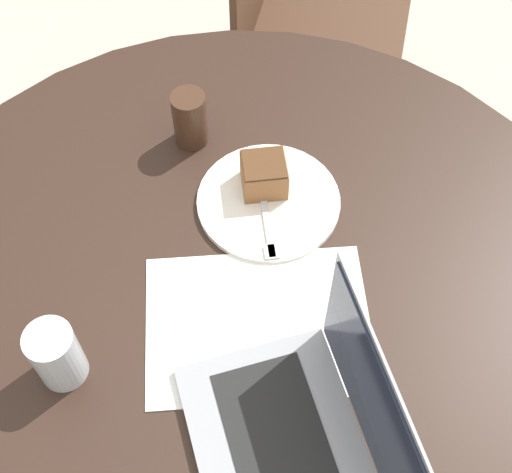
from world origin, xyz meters
name	(u,v)px	position (x,y,z in m)	size (l,w,h in m)	color
ground_plane	(247,433)	(0.00, 0.00, 0.00)	(12.00, 12.00, 0.00)	#B7AD9E
dining_table	(243,326)	(0.00, 0.00, 0.62)	(1.32, 1.32, 0.73)	black
chair	(297,20)	(0.19, -0.93, 0.51)	(0.47, 0.47, 1.01)	#472D1E
paper_document	(258,324)	(-0.04, 0.04, 0.73)	(0.44, 0.40, 0.00)	white
plate	(269,201)	(0.02, -0.20, 0.73)	(0.26, 0.26, 0.01)	silver
cake_slice	(264,175)	(0.04, -0.23, 0.77)	(0.10, 0.10, 0.07)	brown
fork	(268,226)	(0.00, -0.14, 0.74)	(0.09, 0.16, 0.00)	silver
coffee_glass	(190,119)	(0.21, -0.29, 0.78)	(0.06, 0.06, 0.11)	#3D2619
water_glass	(56,355)	(0.22, 0.21, 0.79)	(0.07, 0.07, 0.12)	silver
laptop	(303,434)	(-0.17, 0.20, 0.77)	(0.39, 0.41, 0.25)	gray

